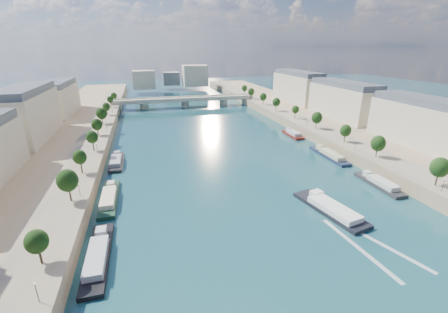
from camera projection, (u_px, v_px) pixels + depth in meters
ground at (226, 160)px, 129.28m from camera, size 700.00×700.00×0.00m
quay_left at (39, 172)px, 110.92m from camera, size 44.00×520.00×5.00m
quay_right at (368, 142)px, 145.91m from camera, size 44.00×520.00×5.00m
pave_left at (82, 162)px, 113.68m from camera, size 14.00×520.00×0.10m
pave_right at (342, 139)px, 141.38m from camera, size 14.00×520.00×0.10m
trees_left at (86, 146)px, 114.10m from camera, size 4.80×268.80×8.26m
trees_right at (328, 123)px, 148.07m from camera, size 4.80×268.80×8.26m
lamps_left at (89, 163)px, 104.77m from camera, size 0.36×200.36×4.28m
lamps_right at (328, 132)px, 143.87m from camera, size 0.36×200.36×4.28m
buildings_left at (3, 130)px, 113.80m from camera, size 16.00×226.00×23.20m
buildings_right at (378, 108)px, 155.10m from camera, size 16.00×226.00×23.20m
skyline at (175, 77)px, 323.88m from camera, size 79.00×42.00×22.00m
bridge at (185, 101)px, 240.56m from camera, size 112.00×12.00×8.15m
tour_barge at (330, 209)px, 88.92m from camera, size 11.97×25.79×3.58m
wake at (369, 245)px, 74.11m from camera, size 12.76×26.01×0.04m
moored_barges_left at (95, 271)px, 64.52m from camera, size 5.00×154.24×3.60m
moored_barges_right at (389, 189)px, 101.15m from camera, size 5.00×161.11×3.60m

